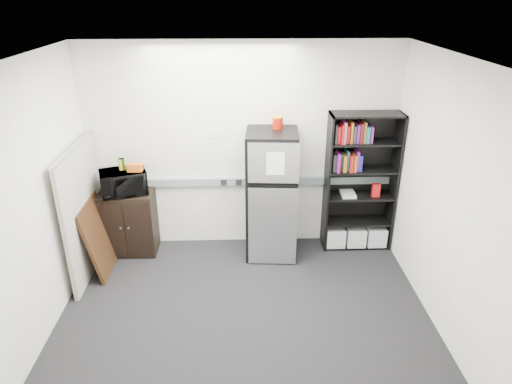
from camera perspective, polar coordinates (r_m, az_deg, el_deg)
floor at (r=5.03m, az=-1.41°, el=-16.02°), size 4.00×4.00×0.00m
wall_back at (r=5.91m, az=-1.74°, el=5.45°), size 4.00×0.02×2.70m
wall_right at (r=4.73m, az=23.40°, el=-1.58°), size 0.02×3.50×2.70m
wall_left at (r=4.73m, az=-26.65°, el=-2.26°), size 0.02×3.50×2.70m
ceiling at (r=3.88m, az=-1.83°, el=16.05°), size 4.00×3.50×0.02m
electrical_raceway at (r=6.04m, az=-1.68°, el=1.31°), size 3.92×0.05×0.10m
wall_note at (r=5.85m, az=-5.22°, el=7.23°), size 0.14×0.00×0.10m
bookshelf at (r=6.09m, az=12.87°, el=1.02°), size 0.90×0.34×1.85m
cubicle_partition at (r=5.81m, az=-20.73°, el=-2.28°), size 0.06×1.30×1.62m
cabinet at (r=6.22m, az=-15.59°, el=-3.70°), size 0.69×0.46×0.86m
microwave at (r=5.97m, az=-16.24°, el=1.19°), size 0.65×0.54×0.31m
snack_box_a at (r=5.92m, az=-16.43°, el=3.36°), size 0.08×0.06×0.15m
snack_box_b at (r=5.92m, az=-16.43°, el=3.36°), size 0.07×0.05×0.15m
snack_box_c at (r=5.92m, az=-16.37°, el=3.32°), size 0.08×0.06×0.14m
snack_bag at (r=5.84m, az=-14.89°, el=3.01°), size 0.18×0.11×0.10m
refrigerator at (r=5.80m, az=1.92°, el=-0.38°), size 0.67×0.70×1.67m
coffee_can at (r=5.61m, az=2.73°, el=8.80°), size 0.13×0.13×0.18m
framed_poster at (r=5.92m, az=-19.04°, el=-5.30°), size 0.24×0.72×0.92m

